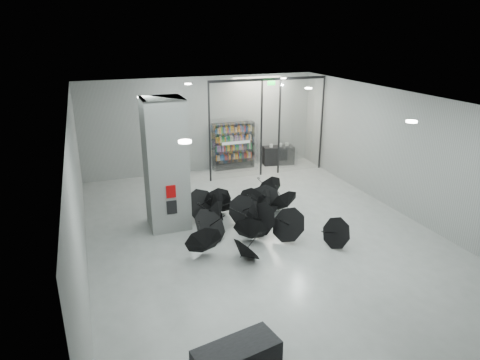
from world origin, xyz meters
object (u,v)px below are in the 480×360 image
object	(u,v)px
bench	(237,358)
shop_counter	(278,155)
umbrella_cluster	(247,218)
bookshelf	(233,146)
column	(166,164)

from	to	relation	value
bench	shop_counter	bearing A→B (deg)	50.83
bench	umbrella_cluster	size ratio (longest dim) A/B	0.33
bench	shop_counter	xyz separation A→B (m)	(5.97, 11.06, 0.16)
umbrella_cluster	bookshelf	bearing A→B (deg)	74.66
bookshelf	shop_counter	bearing A→B (deg)	-3.34
column	shop_counter	bearing A→B (deg)	37.88
column	bookshelf	distance (m)	6.18
bookshelf	shop_counter	distance (m)	2.20
bookshelf	bench	bearing A→B (deg)	-108.66
shop_counter	bench	bearing A→B (deg)	-108.26
column	bench	size ratio (longest dim) A/B	2.54
bench	bookshelf	xyz separation A→B (m)	(3.87, 11.19, 0.76)
shop_counter	column	bearing A→B (deg)	-131.99
column	umbrella_cluster	size ratio (longest dim) A/B	0.83
bench	umbrella_cluster	world-z (taller)	umbrella_cluster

